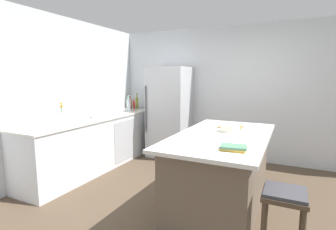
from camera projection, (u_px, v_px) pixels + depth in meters
ground_plane at (193, 207)px, 3.21m from camera, size 7.20×7.20×0.00m
wall_rear at (234, 93)px, 5.02m from camera, size 6.00×0.10×2.60m
wall_left at (50, 97)px, 4.08m from camera, size 0.10×6.00×2.60m
counter_run_left at (97, 142)px, 4.59m from camera, size 0.69×2.97×0.92m
kitchen_island at (222, 170)px, 3.17m from camera, size 1.05×2.00×0.92m
refrigerator at (170, 112)px, 5.23m from camera, size 0.77×0.75×1.82m
bar_stool at (284, 204)px, 2.20m from camera, size 0.36×0.36×0.66m
sink_faucet at (76, 111)px, 4.15m from camera, size 0.15×0.05×0.30m
flower_vase at (62, 117)px, 3.82m from camera, size 0.07×0.07×0.33m
paper_towel_roll at (93, 110)px, 4.40m from camera, size 0.14×0.14×0.31m
olive_oil_bottle at (137, 103)px, 5.74m from camera, size 0.06×0.06×0.34m
hot_sauce_bottle at (134, 105)px, 5.67m from camera, size 0.04×0.04×0.22m
syrup_bottle at (130, 104)px, 5.60m from camera, size 0.06×0.06×0.27m
vinegar_bottle at (129, 105)px, 5.49m from camera, size 0.05×0.05×0.28m
gin_bottle at (128, 104)px, 5.39m from camera, size 0.08×0.08×0.34m
soda_bottle at (129, 105)px, 5.28m from camera, size 0.07×0.07×0.30m
cookbook_stack at (234, 148)px, 2.44m from camera, size 0.26×0.21×0.05m
mixing_bowl at (230, 128)px, 3.26m from camera, size 0.24×0.24×0.09m
cutting_board at (231, 127)px, 3.55m from camera, size 0.31×0.24×0.02m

